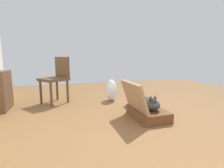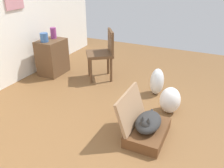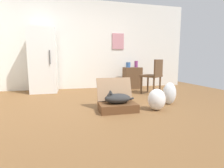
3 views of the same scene
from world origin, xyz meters
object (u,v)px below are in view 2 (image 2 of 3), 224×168
object	(u,v)px
suitcase_base	(147,132)
chair	(103,52)
cat	(148,122)
side_table	(52,57)
plastic_bag_clear	(157,82)
vase_short	(53,33)
plastic_bag_white	(170,100)
vase_tall	(44,37)

from	to	relation	value
suitcase_base	chair	bearing A→B (deg)	44.02
cat	chair	distance (m)	1.80
chair	side_table	bearing A→B (deg)	-112.98
suitcase_base	side_table	distance (m)	2.45
plastic_bag_clear	vase_short	world-z (taller)	vase_short
vase_short	suitcase_base	bearing A→B (deg)	-118.48
cat	plastic_bag_white	distance (m)	0.68
cat	plastic_bag_white	xyz separation A→B (m)	(0.67, -0.10, -0.04)
suitcase_base	chair	world-z (taller)	chair
cat	chair	bearing A→B (deg)	43.81
vase_tall	chair	size ratio (longest dim) A/B	0.18
cat	vase_tall	world-z (taller)	vase_tall
suitcase_base	side_table	world-z (taller)	side_table
vase_short	cat	bearing A→B (deg)	-118.66
side_table	vase_tall	bearing A→B (deg)	169.27
plastic_bag_clear	cat	bearing A→B (deg)	-169.62
suitcase_base	plastic_bag_clear	world-z (taller)	plastic_bag_clear
plastic_bag_clear	side_table	size ratio (longest dim) A/B	0.66
chair	plastic_bag_white	bearing A→B (deg)	30.31
plastic_bag_white	side_table	xyz separation A→B (m)	(0.41, 2.29, 0.14)
cat	side_table	distance (m)	2.44
suitcase_base	vase_tall	bearing A→B (deg)	66.88
suitcase_base	plastic_bag_white	world-z (taller)	plastic_bag_white
vase_short	chair	world-z (taller)	chair
suitcase_base	vase_short	size ratio (longest dim) A/B	3.16
side_table	chair	distance (m)	0.99
plastic_bag_white	chair	distance (m)	1.50
suitcase_base	vase_tall	world-z (taller)	vase_tall
cat	vase_short	size ratio (longest dim) A/B	2.65
cat	chair	world-z (taller)	chair
cat	plastic_bag_clear	size ratio (longest dim) A/B	1.23
cat	plastic_bag_white	bearing A→B (deg)	-8.82
cat	vase_tall	xyz separation A→B (m)	(0.95, 2.21, 0.50)
vase_tall	vase_short	xyz separation A→B (m)	(0.25, -0.00, 0.02)
plastic_bag_white	plastic_bag_clear	xyz separation A→B (m)	(0.44, 0.31, 0.03)
vase_tall	vase_short	world-z (taller)	vase_short
cat	plastic_bag_white	world-z (taller)	plastic_bag_white
suitcase_base	plastic_bag_white	bearing A→B (deg)	-8.91
plastic_bag_white	side_table	bearing A→B (deg)	79.82
plastic_bag_clear	vase_short	size ratio (longest dim) A/B	2.16
suitcase_base	side_table	xyz separation A→B (m)	(1.07, 2.19, 0.25)
side_table	chair	size ratio (longest dim) A/B	0.74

